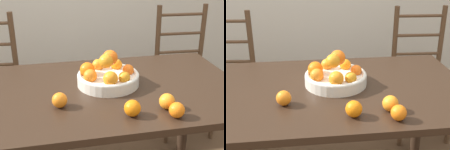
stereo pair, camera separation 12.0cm
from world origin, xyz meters
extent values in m
cube|color=black|center=(0.00, 0.00, 0.75)|extent=(1.71, 0.88, 0.03)
cylinder|color=black|center=(0.77, 0.36, 0.37)|extent=(0.07, 0.07, 0.73)
cylinder|color=silver|center=(0.15, 0.05, 0.79)|extent=(0.33, 0.33, 0.05)
torus|color=silver|center=(0.15, 0.05, 0.82)|extent=(0.33, 0.33, 0.02)
sphere|color=orange|center=(0.26, 0.05, 0.84)|extent=(0.06, 0.06, 0.06)
sphere|color=orange|center=(0.22, 0.14, 0.84)|extent=(0.06, 0.06, 0.06)
sphere|color=orange|center=(0.12, 0.15, 0.84)|extent=(0.07, 0.07, 0.07)
sphere|color=orange|center=(0.05, 0.08, 0.84)|extent=(0.08, 0.08, 0.08)
sphere|color=orange|center=(0.05, 0.00, 0.84)|extent=(0.07, 0.07, 0.07)
sphere|color=orange|center=(0.14, -0.06, 0.85)|extent=(0.08, 0.08, 0.08)
sphere|color=orange|center=(0.22, -0.04, 0.84)|extent=(0.06, 0.06, 0.06)
sphere|color=orange|center=(0.16, 0.05, 0.92)|extent=(0.08, 0.08, 0.08)
sphere|color=orange|center=(0.15, 0.05, 0.91)|extent=(0.06, 0.06, 0.06)
sphere|color=orange|center=(0.13, 0.01, 0.91)|extent=(0.07, 0.07, 0.07)
sphere|color=orange|center=(-0.12, -0.16, 0.80)|extent=(0.07, 0.07, 0.07)
sphere|color=orange|center=(0.19, -0.30, 0.80)|extent=(0.07, 0.07, 0.07)
sphere|color=orange|center=(0.37, -0.35, 0.80)|extent=(0.07, 0.07, 0.07)
sphere|color=orange|center=(0.36, -0.27, 0.80)|extent=(0.07, 0.07, 0.07)
cylinder|color=#513823|center=(-0.43, 0.48, 0.23)|extent=(0.04, 0.04, 0.46)
cylinder|color=#513823|center=(-0.40, 0.84, 0.51)|extent=(0.04, 0.04, 1.02)
cylinder|color=#513823|center=(-0.59, 0.86, 0.63)|extent=(0.38, 0.06, 0.02)
cylinder|color=#513823|center=(0.71, 0.51, 0.23)|extent=(0.04, 0.04, 0.46)
cylinder|color=#513823|center=(1.09, 0.49, 0.23)|extent=(0.04, 0.04, 0.46)
cylinder|color=#513823|center=(0.73, 0.87, 0.51)|extent=(0.04, 0.04, 1.02)
cylinder|color=#513823|center=(1.11, 0.85, 0.51)|extent=(0.04, 0.04, 1.02)
cube|color=#513823|center=(0.91, 0.68, 0.48)|extent=(0.44, 0.42, 0.04)
cylinder|color=#513823|center=(0.92, 0.86, 0.63)|extent=(0.38, 0.04, 0.02)
cylinder|color=#513823|center=(0.92, 0.86, 0.79)|extent=(0.38, 0.04, 0.02)
cylinder|color=#513823|center=(0.92, 0.86, 0.94)|extent=(0.38, 0.04, 0.02)
camera|label=1|loc=(-0.14, -1.45, 1.46)|focal=50.00mm
camera|label=2|loc=(-0.02, -1.47, 1.46)|focal=50.00mm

